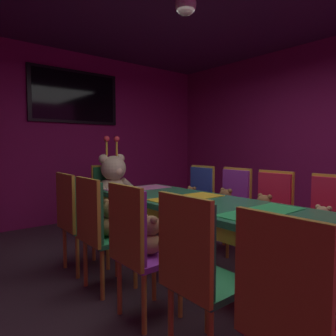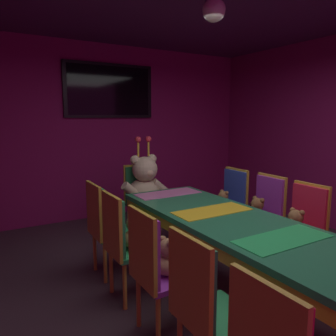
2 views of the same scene
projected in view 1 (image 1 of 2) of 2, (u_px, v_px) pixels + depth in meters
ground_plane at (219, 286)px, 2.73m from camera, size 7.90×7.90×0.00m
wall_back at (74, 137)px, 5.10m from camera, size 5.20×0.12×2.80m
banquet_table at (220, 214)px, 2.68m from camera, size 0.90×2.99×0.75m
chair_left_0 at (289, 305)px, 1.25m from camera, size 0.42×0.41×0.98m
teddy_left_0 at (305, 301)px, 1.35m from camera, size 0.21×0.27×0.26m
chair_left_1 at (194, 263)px, 1.71m from camera, size 0.42×0.41×0.98m
chair_left_2 at (135, 239)px, 2.14m from camera, size 0.42×0.41×0.98m
teddy_left_2 at (152, 237)px, 2.23m from camera, size 0.24×0.31×0.29m
chair_left_3 at (97, 223)px, 2.59m from camera, size 0.42×0.41×0.98m
teddy_left_3 at (112, 220)px, 2.69m from camera, size 0.27×0.34×0.32m
chair_left_4 at (74, 213)px, 3.00m from camera, size 0.42×0.41×0.98m
chair_right_1 at (329, 217)px, 2.80m from camera, size 0.42×0.41×0.98m
teddy_right_1 at (322, 222)px, 2.71m from camera, size 0.22×0.28×0.26m
chair_right_2 at (271, 207)px, 3.25m from camera, size 0.42×0.41×0.98m
teddy_right_2 at (263, 210)px, 3.16m from camera, size 0.24×0.31×0.30m
chair_right_3 at (233, 200)px, 3.68m from camera, size 0.42×0.41×0.98m
teddy_right_3 at (225, 203)px, 3.59m from camera, size 0.24×0.31×0.29m
chair_right_4 at (198, 195)px, 4.10m from camera, size 0.42×0.41×0.98m
teddy_right_4 at (191, 198)px, 4.01m from camera, size 0.22×0.28×0.26m
throne_chair at (108, 193)px, 4.26m from camera, size 0.41×0.42×0.98m
king_teddy_bear at (114, 183)px, 4.11m from camera, size 0.72×0.56×0.93m
wall_tv at (75, 97)px, 4.98m from camera, size 1.47×0.06×0.86m
pendant_light at (186, 4)px, 2.81m from camera, size 0.20×0.20×0.20m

